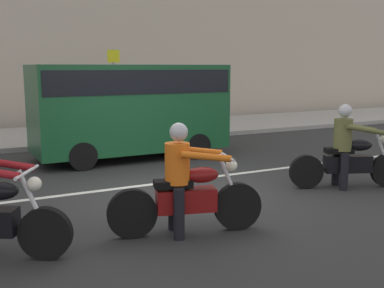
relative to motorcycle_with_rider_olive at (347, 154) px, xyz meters
name	(u,v)px	position (x,y,z in m)	size (l,w,h in m)	color
ground_plane	(181,194)	(-3.01, 1.04, -0.65)	(80.00, 80.00, 0.00)	#292929
sidewalk_slab	(74,135)	(-3.01, 9.04, -0.58)	(40.00, 4.40, 0.14)	#99968E
lane_marking_stripe	(154,184)	(-3.16, 1.94, -0.65)	(18.00, 0.14, 0.01)	silver
motorcycle_with_rider_olive	(347,154)	(0.00, 0.00, 0.00)	(2.11, 1.06, 1.60)	black
motorcycle_with_rider_orange_stripe	(185,189)	(-3.87, -0.83, -0.01)	(2.13, 0.84, 1.55)	black
parked_van_forest_green	(130,105)	(-2.61, 4.72, 0.70)	(4.71, 1.96, 2.34)	#164C28
street_sign_post	(114,80)	(-1.32, 9.81, 1.15)	(0.44, 0.08, 2.76)	gray
pedestrian_bystander	(63,102)	(-3.22, 9.44, 0.49)	(0.34, 0.34, 1.71)	black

